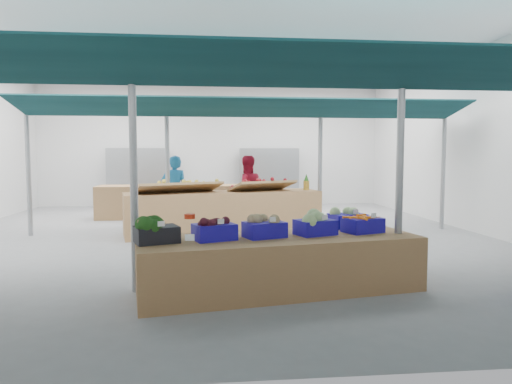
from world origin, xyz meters
TOP-DOWN VIEW (x-y plane):
  - floor at (0.00, 0.00)m, footprint 13.00×13.00m
  - hall at (0.00, 1.44)m, footprint 13.00×13.00m
  - pole_grid at (0.75, -1.75)m, footprint 10.00×4.60m
  - awnings at (0.75, -1.75)m, footprint 9.50×7.08m
  - back_shelving_left at (-2.50, 6.00)m, footprint 2.00×0.50m
  - back_shelving_right at (2.00, 6.00)m, footprint 2.00×0.50m
  - veg_counter at (0.85, -4.10)m, footprint 3.78×1.84m
  - fruit_counter at (0.27, 0.43)m, footprint 4.53×2.00m
  - far_counter at (-0.65, 3.25)m, footprint 5.14×1.12m
  - vendor_left at (-0.93, 1.53)m, footprint 0.72×0.55m
  - vendor_right at (0.87, 1.53)m, footprint 0.98×0.84m
  - crate_broccoli at (-0.68, -4.38)m, footprint 0.59×0.50m
  - crate_beets at (0.01, -4.25)m, footprint 0.59×0.50m
  - crate_celeriac at (0.66, -4.13)m, footprint 0.59×0.50m
  - crate_cabbage at (1.35, -4.01)m, footprint 0.59×0.50m
  - crate_carrots at (2.04, -3.88)m, footprint 0.59×0.50m
  - sparrow at (-0.82, -4.53)m, footprint 0.12×0.09m
  - pole_ribbon at (-0.26, -4.99)m, footprint 0.12×0.12m
  - apple_heap_yellow at (-0.73, 0.10)m, footprint 2.02×1.45m
  - apple_heap_red at (1.16, 0.53)m, footprint 1.66×1.28m
  - pineapple at (2.24, 0.77)m, footprint 0.14×0.14m
  - crate_extra at (1.96, -3.44)m, footprint 0.57×0.46m

SIDE VIEW (x-z plane):
  - floor at x=0.00m, z-range 0.00..0.00m
  - veg_counter at x=0.85m, z-range 0.00..0.70m
  - far_counter at x=-0.65m, z-range 0.00..0.92m
  - fruit_counter at x=0.27m, z-range 0.00..0.94m
  - crate_carrots at x=2.04m, z-range 0.67..0.96m
  - crate_beets at x=0.01m, z-range 0.69..0.98m
  - crate_celeriac at x=0.66m, z-range 0.69..1.01m
  - crate_extra at x=1.96m, z-range 0.69..1.01m
  - crate_broccoli at x=-0.68m, z-range 0.69..1.04m
  - crate_cabbage at x=1.35m, z-range 0.69..1.04m
  - vendor_left at x=-0.93m, z-range 0.00..1.76m
  - vendor_right at x=0.87m, z-range 0.00..1.76m
  - sparrow at x=-0.82m, z-range 0.90..1.01m
  - back_shelving_left at x=-2.50m, z-range 0.00..2.00m
  - back_shelving_right at x=2.00m, z-range 0.00..2.00m
  - pole_ribbon at x=-0.26m, z-range 0.94..1.22m
  - apple_heap_yellow at x=-0.73m, z-range 0.97..1.25m
  - apple_heap_red at x=1.16m, z-range 0.97..1.25m
  - pineapple at x=2.24m, z-range 0.93..1.32m
  - pole_grid at x=0.75m, z-range 0.31..3.31m
  - hall at x=0.00m, z-range -3.85..9.15m
  - awnings at x=0.75m, z-range 2.63..2.93m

